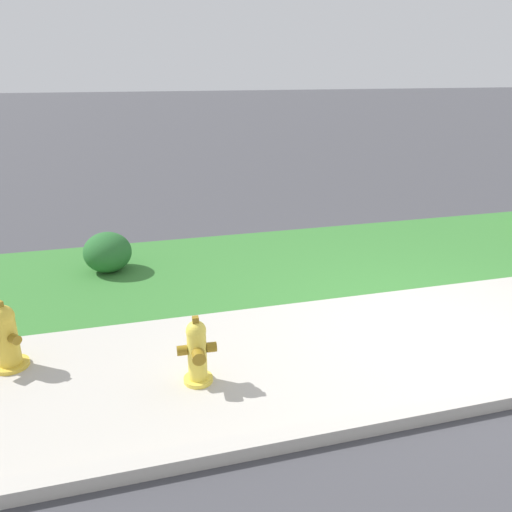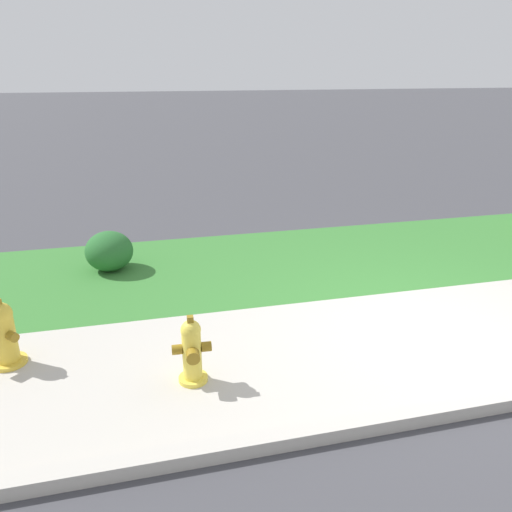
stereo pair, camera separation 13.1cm
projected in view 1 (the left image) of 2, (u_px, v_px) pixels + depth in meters
name	position (u px, v px, depth m)	size (l,w,h in m)	color
ground_plane	(431.00, 336.00, 5.33)	(120.00, 120.00, 0.00)	#424247
sidewalk_pavement	(431.00, 335.00, 5.33)	(18.00, 2.20, 0.01)	#BCB7AD
grass_verge	(336.00, 256.00, 7.59)	(18.00, 2.80, 0.01)	#387A33
street_curb	(511.00, 397.00, 4.25)	(18.00, 0.16, 0.12)	#BCB7AD
fire_hydrant_across_street	(5.00, 337.00, 4.65)	(0.36, 0.36, 0.70)	gold
fire_hydrant_mid_block	(197.00, 352.00, 4.43)	(0.35, 0.32, 0.67)	yellow
shrub_bush_near_lamp	(108.00, 252.00, 6.94)	(0.66, 0.66, 0.56)	#28662D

